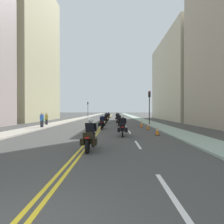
{
  "coord_description": "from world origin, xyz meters",
  "views": [
    {
      "loc": [
        1.65,
        -2.25,
        1.97
      ],
      "look_at": [
        1.21,
        22.54,
        1.77
      ],
      "focal_mm": 28.42,
      "sensor_mm": 36.0,
      "label": 1
    }
  ],
  "objects": [
    {
      "name": "motorcycle_2",
      "position": [
        0.26,
        16.67,
        0.65
      ],
      "size": [
        0.77,
        2.15,
        1.61
      ],
      "rotation": [
        0.0,
        0.0,
        -0.03
      ],
      "color": "black",
      "rests_on": "ground"
    },
    {
      "name": "traffic_light_far",
      "position": [
        -6.31,
        49.27,
        3.12
      ],
      "size": [
        0.28,
        0.38,
        4.52
      ],
      "color": "black",
      "rests_on": "ground"
    },
    {
      "name": "motorcycle_4",
      "position": [
        0.23,
        25.76,
        0.69
      ],
      "size": [
        0.78,
        2.25,
        1.68
      ],
      "rotation": [
        0.0,
        0.0,
        -0.04
      ],
      "color": "black",
      "rests_on": "ground"
    },
    {
      "name": "centreline_yellow_outer",
      "position": [
        0.12,
        48.0,
        0.0
      ],
      "size": [
        0.12,
        132.0,
        0.01
      ],
      "primitive_type": "cube",
      "color": "yellow",
      "rests_on": "ground"
    },
    {
      "name": "building_right_1",
      "position": [
        15.03,
        36.62,
        8.79
      ],
      "size": [
        6.15,
        21.44,
        17.58
      ],
      "color": "#BEB7A1",
      "rests_on": "ground"
    },
    {
      "name": "motorcycle_3",
      "position": [
        2.13,
        20.98,
        0.67
      ],
      "size": [
        0.77,
        2.09,
        1.64
      ],
      "rotation": [
        0.0,
        0.0,
        0.02
      ],
      "color": "black",
      "rests_on": "ground"
    },
    {
      "name": "traffic_cone_2",
      "position": [
        5.01,
        15.91,
        0.36
      ],
      "size": [
        0.31,
        0.31,
        0.73
      ],
      "color": "black",
      "rests_on": "ground"
    },
    {
      "name": "traffic_light_near",
      "position": [
        6.31,
        21.93,
        3.2
      ],
      "size": [
        0.28,
        0.38,
        4.61
      ],
      "color": "black",
      "rests_on": "ground"
    },
    {
      "name": "motorcycle_1",
      "position": [
        2.22,
        11.44,
        0.68
      ],
      "size": [
        0.78,
        2.27,
        1.66
      ],
      "rotation": [
        0.0,
        0.0,
        -0.04
      ],
      "color": "black",
      "rests_on": "ground"
    },
    {
      "name": "motorcycle_0",
      "position": [
        0.41,
        6.47,
        0.66
      ],
      "size": [
        0.78,
        2.13,
        1.62
      ],
      "rotation": [
        0.0,
        0.0,
        -0.05
      ],
      "color": "black",
      "rests_on": "ground"
    },
    {
      "name": "sidewalk_left",
      "position": [
        -7.07,
        48.0,
        0.06
      ],
      "size": [
        2.33,
        144.0,
        0.12
      ],
      "primitive_type": "cube",
      "color": "#A9A296",
      "rests_on": "ground"
    },
    {
      "name": "centreline_yellow_inner",
      "position": [
        -0.12,
        48.0,
        0.0
      ],
      "size": [
        0.12,
        132.0,
        0.01
      ],
      "primitive_type": "cube",
      "color": "yellow",
      "rests_on": "ground"
    },
    {
      "name": "building_left_1",
      "position": [
        -16.29,
        32.65,
        13.74
      ],
      "size": [
        8.67,
        16.91,
        27.48
      ],
      "color": "tan",
      "rests_on": "ground"
    },
    {
      "name": "pedestrian_1",
      "position": [
        -7.44,
        20.99,
        0.86
      ],
      "size": [
        0.42,
        0.4,
        1.67
      ],
      "rotation": [
        0.0,
        0.0,
        5.61
      ],
      "color": "#2B2D33",
      "rests_on": "ground"
    },
    {
      "name": "ground_plane",
      "position": [
        0.0,
        48.0,
        0.0
      ],
      "size": [
        264.0,
        264.0,
        0.0
      ],
      "primitive_type": "plane",
      "color": "#424341"
    },
    {
      "name": "pedestrian_0",
      "position": [
        -6.5,
        17.28,
        0.91
      ],
      "size": [
        0.51,
        0.32,
        1.76
      ],
      "rotation": [
        0.0,
        0.0,
        5.97
      ],
      "color": "#24242C",
      "rests_on": "ground"
    },
    {
      "name": "sidewalk_right",
      "position": [
        7.07,
        48.0,
        0.06
      ],
      "size": [
        2.33,
        144.0,
        0.12
      ],
      "primitive_type": "cube",
      "color": "#92A79A",
      "rests_on": "ground"
    },
    {
      "name": "motorcycle_6",
      "position": [
        0.25,
        35.37,
        0.67
      ],
      "size": [
        0.78,
        2.13,
        1.66
      ],
      "rotation": [
        0.0,
        0.0,
        0.06
      ],
      "color": "black",
      "rests_on": "ground"
    },
    {
      "name": "lane_dashes_white",
      "position": [
        2.96,
        29.0,
        0.0
      ],
      "size": [
        0.14,
        56.4,
        0.01
      ],
      "color": "silver",
      "rests_on": "ground"
    },
    {
      "name": "traffic_cone_1",
      "position": [
        4.78,
        18.82,
        0.37
      ],
      "size": [
        0.37,
        0.37,
        0.75
      ],
      "color": "black",
      "rests_on": "ground"
    },
    {
      "name": "traffic_cone_0",
      "position": [
        5.04,
        12.02,
        0.31
      ],
      "size": [
        0.38,
        0.38,
        0.63
      ],
      "color": "black",
      "rests_on": "ground"
    },
    {
      "name": "motorcycle_5",
      "position": [
        2.02,
        31.18,
        0.66
      ],
      "size": [
        0.77,
        2.1,
        1.62
      ],
      "rotation": [
        0.0,
        0.0,
        0.01
      ],
      "color": "black",
      "rests_on": "ground"
    }
  ]
}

